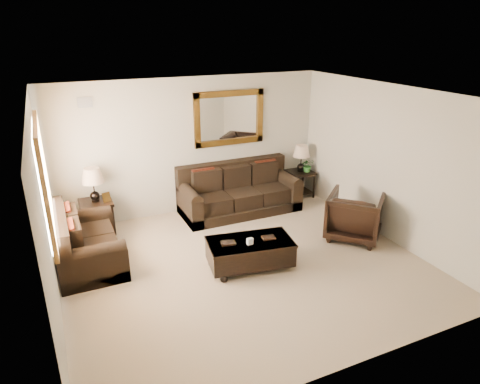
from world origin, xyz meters
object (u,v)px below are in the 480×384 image
end_table_right (301,163)px  coffee_table (250,250)px  sofa (238,194)px  loveseat (84,245)px  armchair (355,214)px  end_table_left (94,191)px

end_table_right → coffee_table: size_ratio=0.83×
sofa → loveseat: size_ratio=1.45×
end_table_right → armchair: bearing=-95.3°
loveseat → armchair: (4.50, -1.03, 0.12)m
sofa → end_table_right: (1.58, 0.16, 0.41)m
end_table_left → end_table_right: (4.36, 0.02, -0.05)m
end_table_left → coffee_table: bearing=-48.1°
loveseat → coffee_table: 2.63m
end_table_left → coffee_table: end_table_left is taller
sofa → end_table_left: (-2.78, 0.15, 0.46)m
sofa → end_table_left: end_table_left is taller
loveseat → coffee_table: size_ratio=1.16×
end_table_left → armchair: bearing=-27.1°
end_table_right → armchair: 2.18m
loveseat → armchair: bearing=-102.9°
end_table_right → coffee_table: 3.29m
sofa → armchair: (1.38, -1.98, 0.11)m
end_table_right → armchair: size_ratio=1.27×
end_table_right → coffee_table: end_table_right is taller
sofa → coffee_table: sofa is taller
loveseat → coffee_table: loveseat is taller
end_table_left → coffee_table: (2.02, -2.25, -0.53)m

